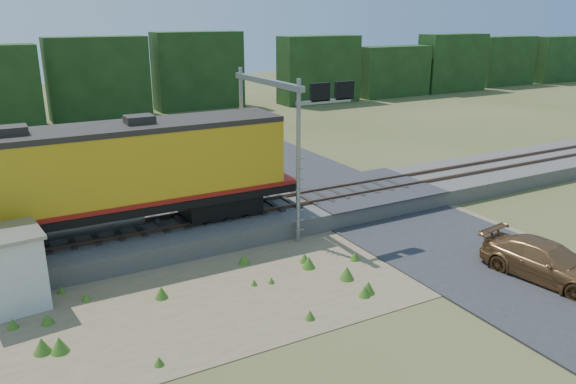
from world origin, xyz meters
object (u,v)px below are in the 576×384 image
locomotive (64,179)px  shed (8,270)px  car (547,262)px  signal_gantry (281,113)px

locomotive → shed: (-2.40, -3.04, -1.97)m
locomotive → car: locomotive is taller
locomotive → shed: bearing=-128.3°
shed → car: shed is taller
locomotive → car: 18.33m
locomotive → signal_gantry: bearing=-4.2°
locomotive → shed: locomotive is taller
signal_gantry → car: (5.84, -9.65, -4.51)m
locomotive → car: size_ratio=3.83×
car → signal_gantry: bearing=112.3°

